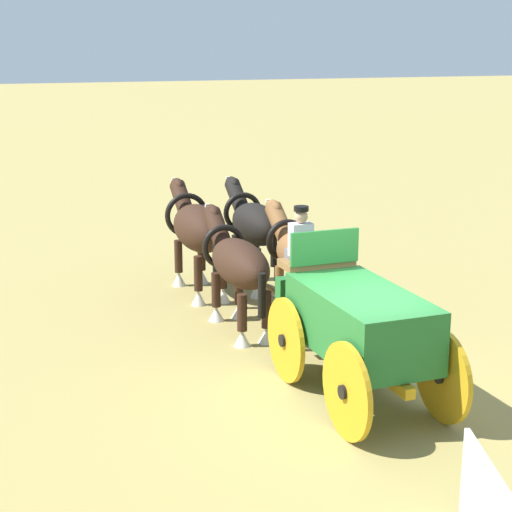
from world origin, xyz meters
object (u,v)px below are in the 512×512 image
Objects in this scene: show_wagon at (355,322)px; draft_horse_rear_near at (237,264)px; draft_horse_rear_off at (301,257)px; draft_horse_lead_off at (254,226)px; draft_horse_lead_near at (198,229)px.

show_wagon is 1.79× the size of draft_horse_rear_near.
draft_horse_rear_near is at bearing 9.10° from show_wagon.
draft_horse_rear_off is 2.59m from draft_horse_lead_off.
draft_horse_rear_off is 2.89m from draft_horse_lead_near.
draft_horse_rear_off reaches higher than draft_horse_rear_near.
draft_horse_lead_near reaches higher than draft_horse_rear_near.
draft_horse_rear_near is at bearing 178.80° from draft_horse_lead_near.
show_wagon is at bearing 172.71° from draft_horse_lead_off.
show_wagon reaches higher than draft_horse_lead_near.
draft_horse_rear_off is 1.00× the size of draft_horse_lead_off.
draft_horse_rear_near is at bearing 88.83° from draft_horse_rear_off.
draft_horse_rear_near is 0.99× the size of draft_horse_lead_near.
show_wagon is 6.18m from draft_horse_lead_off.
draft_horse_rear_off is at bearing 178.80° from draft_horse_lead_off.
show_wagon is 1.89× the size of draft_horse_lead_off.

